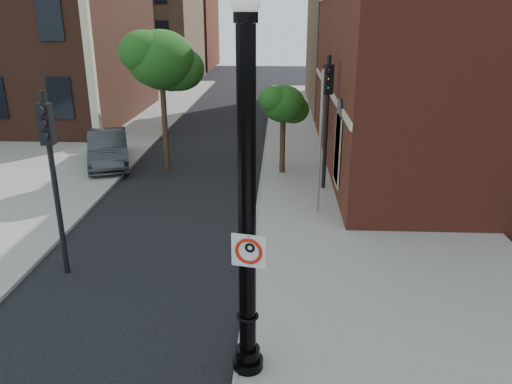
# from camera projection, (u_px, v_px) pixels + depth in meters

# --- Properties ---
(ground) EXTENTS (120.00, 120.00, 0.00)m
(ground) POSITION_uv_depth(u_px,v_px,m) (145.00, 345.00, 10.77)
(ground) COLOR black
(ground) RESTS_ON ground
(sidewalk_right) EXTENTS (8.00, 60.00, 0.12)m
(sidewalk_right) POSITION_uv_depth(u_px,v_px,m) (359.00, 191.00, 19.86)
(sidewalk_right) COLOR gray
(sidewalk_right) RESTS_ON ground
(sidewalk_left) EXTENTS (10.00, 50.00, 0.12)m
(sidewalk_left) POSITION_uv_depth(u_px,v_px,m) (70.00, 139.00, 28.08)
(sidewalk_left) COLOR gray
(sidewalk_left) RESTS_ON ground
(curb_edge) EXTENTS (0.10, 60.00, 0.14)m
(curb_edge) POSITION_uv_depth(u_px,v_px,m) (260.00, 189.00, 20.04)
(curb_edge) COLOR gray
(curb_edge) RESTS_ON ground
(bg_building_tan_a) EXTENTS (12.00, 12.00, 12.00)m
(bg_building_tan_a) POSITION_uv_depth(u_px,v_px,m) (136.00, 21.00, 50.64)
(bg_building_tan_a) COLOR #8D674D
(bg_building_tan_a) RESTS_ON ground
(bg_building_red) EXTENTS (12.00, 12.00, 10.00)m
(bg_building_red) POSITION_uv_depth(u_px,v_px,m) (167.00, 27.00, 64.14)
(bg_building_red) COLOR maroon
(bg_building_red) RESTS_ON ground
(bg_building_tan_b) EXTENTS (22.00, 14.00, 14.00)m
(bg_building_tan_b) POSITION_uv_depth(u_px,v_px,m) (466.00, 9.00, 35.83)
(bg_building_tan_b) COLOR #8D674D
(bg_building_tan_b) RESTS_ON ground
(lamppost) EXTENTS (0.61, 0.61, 7.16)m
(lamppost) POSITION_uv_depth(u_px,v_px,m) (247.00, 219.00, 8.83)
(lamppost) COLOR black
(lamppost) RESTS_ON ground
(no_parking_sign) EXTENTS (0.62, 0.16, 0.63)m
(no_parking_sign) POSITION_uv_depth(u_px,v_px,m) (249.00, 251.00, 8.84)
(no_parking_sign) COLOR white
(no_parking_sign) RESTS_ON ground
(parked_car) EXTENTS (3.20, 5.21, 1.62)m
(parked_car) POSITION_uv_depth(u_px,v_px,m) (108.00, 148.00, 23.15)
(parked_car) COLOR #2D2D32
(parked_car) RESTS_ON ground
(traffic_signal_left) EXTENTS (0.32, 0.41, 4.98)m
(traffic_signal_left) POSITION_uv_depth(u_px,v_px,m) (50.00, 155.00, 12.62)
(traffic_signal_left) COLOR black
(traffic_signal_left) RESTS_ON ground
(traffic_signal_right) EXTENTS (0.39, 0.46, 5.28)m
(traffic_signal_right) POSITION_uv_depth(u_px,v_px,m) (327.00, 102.00, 18.90)
(traffic_signal_right) COLOR black
(traffic_signal_right) RESTS_ON ground
(utility_pole) EXTENTS (0.10, 0.10, 5.05)m
(utility_pole) POSITION_uv_depth(u_px,v_px,m) (320.00, 146.00, 16.77)
(utility_pole) COLOR #999999
(utility_pole) RESTS_ON ground
(street_tree_a) EXTENTS (3.40, 3.07, 6.12)m
(street_tree_a) POSITION_uv_depth(u_px,v_px,m) (162.00, 61.00, 21.13)
(street_tree_a) COLOR black
(street_tree_a) RESTS_ON ground
(street_tree_b) EXTENTS (2.41, 2.18, 4.35)m
(street_tree_b) POSITION_uv_depth(u_px,v_px,m) (162.00, 75.00, 28.07)
(street_tree_b) COLOR black
(street_tree_b) RESTS_ON ground
(street_tree_c) EXTENTS (2.17, 1.96, 3.91)m
(street_tree_c) POSITION_uv_depth(u_px,v_px,m) (284.00, 105.00, 21.09)
(street_tree_c) COLOR black
(street_tree_c) RESTS_ON ground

